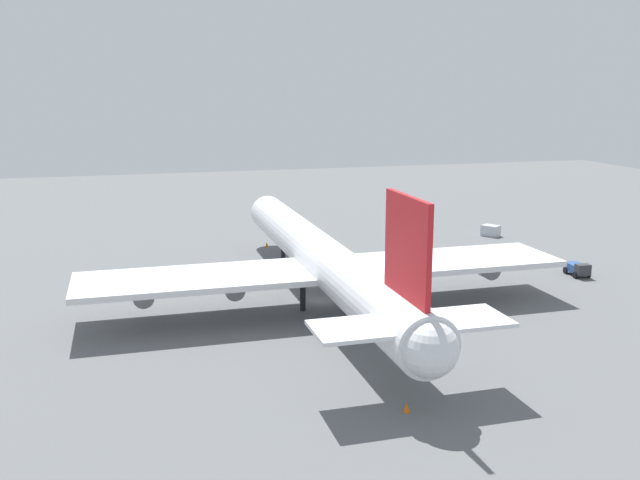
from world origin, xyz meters
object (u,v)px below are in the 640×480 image
maintenance_van (578,269)px  cargo_container_aft (491,231)px  cargo_airplane (321,258)px  safety_cone_tail (407,408)px  safety_cone_nose (267,245)px

maintenance_van → cargo_container_aft: 28.26m
cargo_airplane → safety_cone_tail: 31.86m
safety_cone_tail → cargo_airplane: bearing=-2.7°
safety_cone_nose → safety_cone_tail: size_ratio=0.98×
safety_cone_nose → cargo_airplane: bearing=-179.3°
cargo_airplane → cargo_container_aft: size_ratio=19.20×
maintenance_van → safety_cone_tail: size_ratio=5.22×
cargo_airplane → safety_cone_tail: cargo_airplane is taller
maintenance_van → safety_cone_tail: 52.67m
cargo_airplane → cargo_container_aft: cargo_airplane is taller
maintenance_van → cargo_container_aft: (28.20, -1.76, -0.09)m
cargo_airplane → safety_cone_nose: cargo_airplane is taller
cargo_airplane → maintenance_van: cargo_airplane is taller
cargo_container_aft → safety_cone_tail: size_ratio=4.47×
safety_cone_nose → safety_cone_tail: bearing=179.0°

